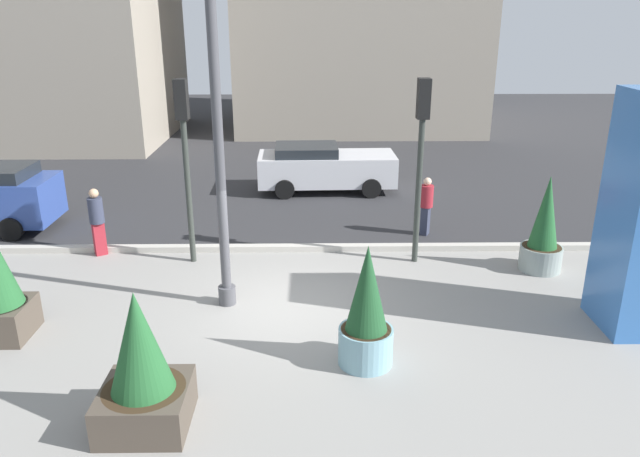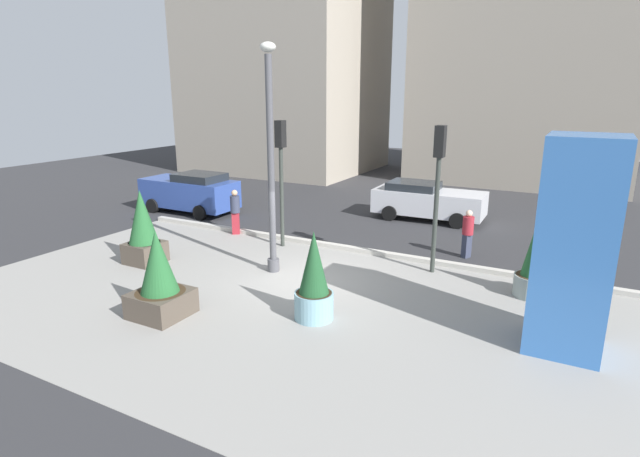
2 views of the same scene
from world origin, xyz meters
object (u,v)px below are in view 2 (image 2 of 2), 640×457
(lamp_post, at_px, (271,166))
(car_intersection, at_px, (190,192))
(traffic_light_corner, at_px, (438,175))
(car_curb_east, at_px, (427,201))
(pedestrian_by_curb, at_px, (235,210))
(potted_plant_mid_plaza, at_px, (535,263))
(potted_plant_by_pillar, at_px, (143,229))
(pedestrian_crossing, at_px, (468,232))
(potted_plant_curbside, at_px, (314,282))
(traffic_light_far_side, at_px, (281,163))
(art_pillar_blue, at_px, (575,247))
(potted_plant_near_right, at_px, (159,280))

(lamp_post, distance_m, car_intersection, 9.23)
(traffic_light_corner, bearing_deg, car_intersection, 168.20)
(car_curb_east, height_order, pedestrian_by_curb, pedestrian_by_curb)
(car_intersection, bearing_deg, potted_plant_mid_plaza, -11.64)
(potted_plant_by_pillar, height_order, pedestrian_crossing, potted_plant_by_pillar)
(potted_plant_curbside, height_order, traffic_light_far_side, traffic_light_far_side)
(lamp_post, distance_m, potted_plant_by_pillar, 4.77)
(art_pillar_blue, relative_size, potted_plant_mid_plaza, 1.97)
(potted_plant_near_right, bearing_deg, art_pillar_blue, 18.37)
(traffic_light_corner, bearing_deg, art_pillar_blue, -40.73)
(potted_plant_curbside, relative_size, pedestrian_by_curb, 1.28)
(lamp_post, distance_m, potted_plant_near_right, 4.63)
(potted_plant_by_pillar, xyz_separation_m, traffic_light_far_side, (2.93, 3.61, 1.85))
(lamp_post, relative_size, potted_plant_curbside, 3.00)
(art_pillar_blue, bearing_deg, lamp_post, 172.78)
(traffic_light_far_side, xyz_separation_m, pedestrian_crossing, (6.03, 1.84, -2.07))
(car_intersection, bearing_deg, pedestrian_crossing, -2.64)
(potted_plant_by_pillar, distance_m, pedestrian_crossing, 10.49)
(art_pillar_blue, relative_size, pedestrian_crossing, 2.82)
(car_intersection, bearing_deg, pedestrian_by_curb, -25.93)
(car_intersection, xyz_separation_m, pedestrian_crossing, (12.48, -0.58, -0.04))
(traffic_light_corner, bearing_deg, potted_plant_mid_plaza, -10.95)
(traffic_light_corner, distance_m, car_curb_east, 6.97)
(potted_plant_by_pillar, relative_size, traffic_light_corner, 0.54)
(car_curb_east, distance_m, pedestrian_by_curb, 8.15)
(art_pillar_blue, xyz_separation_m, potted_plant_by_pillar, (-12.18, -0.26, -1.16))
(art_pillar_blue, distance_m, traffic_light_far_side, 9.86)
(car_curb_east, bearing_deg, potted_plant_curbside, -87.41)
(lamp_post, relative_size, traffic_light_far_side, 1.51)
(traffic_light_corner, relative_size, car_curb_east, 0.95)
(lamp_post, xyz_separation_m, car_curb_east, (2.22, 8.52, -2.42))
(potted_plant_near_right, relative_size, car_intersection, 0.49)
(potted_plant_by_pillar, bearing_deg, car_curb_east, 57.37)
(potted_plant_curbside, bearing_deg, potted_plant_by_pillar, 171.31)
(traffic_light_far_side, bearing_deg, traffic_light_corner, -0.77)
(potted_plant_by_pillar, bearing_deg, potted_plant_near_right, -38.14)
(potted_plant_mid_plaza, height_order, pedestrian_crossing, potted_plant_mid_plaza)
(potted_plant_curbside, relative_size, pedestrian_crossing, 1.38)
(potted_plant_near_right, bearing_deg, traffic_light_far_side, 94.19)
(traffic_light_far_side, relative_size, car_intersection, 0.99)
(pedestrian_crossing, bearing_deg, potted_plant_near_right, -124.53)
(art_pillar_blue, bearing_deg, potted_plant_by_pillar, -178.77)
(car_curb_east, height_order, car_intersection, car_intersection)
(potted_plant_near_right, relative_size, traffic_light_corner, 0.50)
(potted_plant_by_pillar, relative_size, pedestrian_crossing, 1.48)
(potted_plant_near_right, distance_m, traffic_light_far_side, 6.60)
(pedestrian_by_curb, relative_size, pedestrian_crossing, 1.08)
(potted_plant_curbside, distance_m, potted_plant_mid_plaza, 6.02)
(art_pillar_blue, height_order, potted_plant_by_pillar, art_pillar_blue)
(traffic_light_corner, bearing_deg, potted_plant_by_pillar, -157.12)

